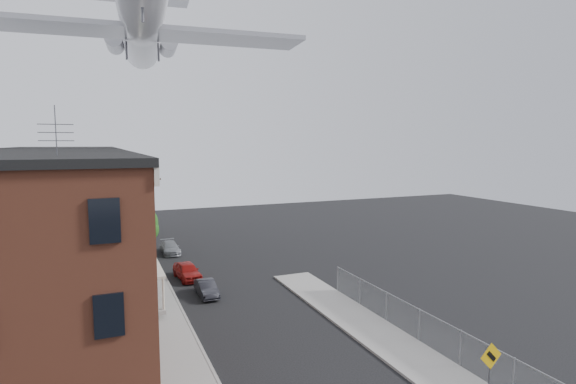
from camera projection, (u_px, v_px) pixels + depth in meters
name	position (u px, v px, depth m)	size (l,w,h in m)	color
sidewalk_left	(144.00, 274.00, 36.87)	(3.00, 62.00, 0.12)	gray
sidewalk_right	(385.00, 339.00, 24.65)	(3.00, 26.00, 0.12)	gray
curb_left	(163.00, 272.00, 37.43)	(0.15, 62.00, 0.14)	gray
curb_right	(362.00, 343.00, 24.09)	(0.15, 26.00, 0.14)	gray
corner_building	(13.00, 281.00, 18.23)	(10.31, 12.30, 12.15)	#3A1B12
row_house_a	(41.00, 237.00, 26.95)	(11.98, 7.00, 10.30)	slate
row_house_b	(52.00, 219.00, 33.36)	(11.98, 7.00, 10.30)	gray
row_house_c	(59.00, 207.00, 39.77)	(11.98, 7.00, 10.30)	slate
row_house_d	(65.00, 198.00, 46.17)	(11.98, 7.00, 10.30)	gray
row_house_e	(69.00, 191.00, 52.58)	(11.98, 7.00, 10.30)	slate
chainlink_fence	(419.00, 325.00, 24.21)	(0.06, 18.06, 1.90)	gray
warning_sign	(490.00, 365.00, 18.06)	(1.10, 0.11, 2.80)	#515156
utility_pole	(149.00, 232.00, 30.83)	(1.80, 0.26, 9.00)	black
street_tree	(142.00, 225.00, 40.18)	(3.22, 3.20, 5.20)	black
car_near	(187.00, 271.00, 35.57)	(1.57, 3.91, 1.33)	maroon
car_mid	(207.00, 288.00, 31.67)	(1.17, 3.34, 1.10)	black
car_far	(170.00, 248.00, 43.85)	(1.61, 3.96, 1.15)	gray
airplane	(142.00, 25.00, 38.32)	(26.79, 30.58, 8.83)	white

